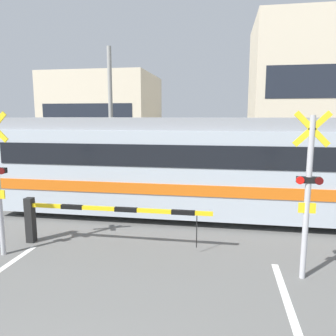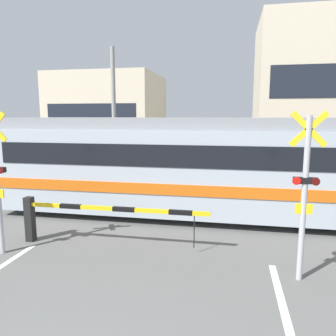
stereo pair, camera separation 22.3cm
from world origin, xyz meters
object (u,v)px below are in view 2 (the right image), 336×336
Objects in this scene: crossing_barrier_near at (77,214)px; pedestrian at (213,160)px; crossing_signal_right at (305,190)px; crossing_barrier_far at (228,174)px; commuter_train at (287,166)px.

pedestrian is (2.82, 9.71, 0.13)m from crossing_barrier_near.
crossing_signal_right is at bearing -77.66° from pedestrian.
pedestrian reaches higher than crossing_barrier_far.
commuter_train is 3.97m from crossing_signal_right.
crossing_barrier_far is 1.43× the size of crossing_signal_right.
crossing_signal_right is at bearing -94.32° from commuter_train.
pedestrian is at bearing 102.34° from crossing_signal_right.
pedestrian is (-2.60, 6.57, -0.76)m from commuter_train.
pedestrian is at bearing 103.63° from crossing_barrier_far.
commuter_train is 3.85× the size of crossing_barrier_near.
commuter_train is 11.19× the size of pedestrian.
pedestrian is at bearing 73.80° from crossing_barrier_near.
crossing_signal_right is (5.12, -0.82, 1.03)m from crossing_barrier_near.
crossing_barrier_near and crossing_barrier_far have the same top height.
crossing_barrier_far is at bearing 118.82° from commuter_train.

